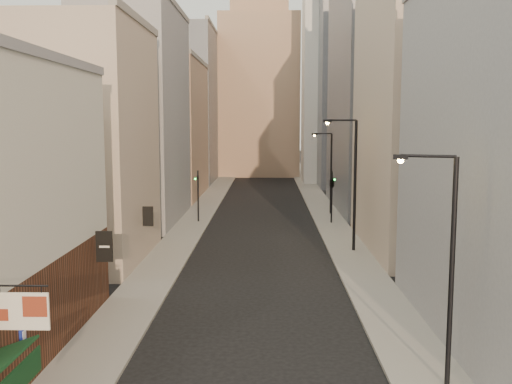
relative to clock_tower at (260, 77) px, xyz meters
name	(u,v)px	position (x,y,z in m)	size (l,w,h in m)	color
sidewalk_left	(209,201)	(-5.50, -37.00, -17.56)	(3.00, 140.00, 0.15)	gray
sidewalk_right	(318,202)	(7.50, -37.00, -17.56)	(3.00, 140.00, 0.15)	gray
left_bldg_beige	(84,145)	(-11.00, -66.00, -9.63)	(8.00, 12.00, 16.00)	#B7A18E
left_bldg_grey	(137,117)	(-11.00, -50.00, -7.63)	(8.00, 16.00, 20.00)	gray
left_bldg_tan	(169,130)	(-11.00, -32.00, -9.13)	(8.00, 18.00, 17.00)	tan
left_bldg_wingrid	(190,107)	(-11.00, -12.00, -5.63)	(8.00, 20.00, 24.00)	gray
right_bldg_beige	(423,116)	(13.00, -62.00, -7.63)	(8.00, 16.00, 20.00)	#B7A18E
right_bldg_wingrid	(374,90)	(13.00, -42.00, -4.63)	(8.00, 20.00, 26.00)	gray
highrise	(382,16)	(19.00, -14.00, 8.02)	(21.00, 23.00, 51.20)	gray
clock_tower	(260,77)	(0.00, 0.00, 0.00)	(14.00, 14.00, 44.90)	tan
white_tower	(329,63)	(11.00, -14.00, 0.97)	(8.00, 8.00, 41.50)	silver
streetlamp_near	(446,258)	(7.76, -84.99, -12.83)	(2.13, 0.86, 8.41)	black
streetlamp_mid	(352,177)	(7.64, -63.18, -12.08)	(2.40, 1.17, 9.72)	black
streetlamp_far	(329,168)	(7.81, -46.31, -12.83)	(2.16, 0.75, 8.41)	black
traffic_light_left	(198,185)	(-5.06, -51.28, -13.97)	(0.60, 0.53, 5.00)	black
traffic_light_right	(332,182)	(7.51, -51.70, -13.69)	(0.82, 0.82, 5.00)	black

